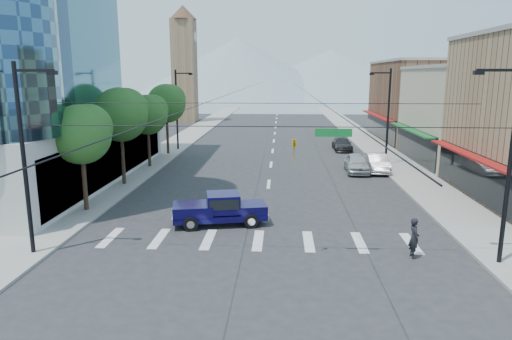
% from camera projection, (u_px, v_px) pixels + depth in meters
% --- Properties ---
extents(ground, '(160.00, 160.00, 0.00)m').
position_uv_depth(ground, '(261.00, 252.00, 22.13)').
color(ground, '#28282B').
rests_on(ground, ground).
extents(sidewalk_left, '(4.00, 120.00, 0.15)m').
position_uv_depth(sidewalk_left, '(186.00, 138.00, 61.86)').
color(sidewalk_left, gray).
rests_on(sidewalk_left, ground).
extents(sidewalk_right, '(4.00, 120.00, 0.15)m').
position_uv_depth(sidewalk_right, '(364.00, 139.00, 60.56)').
color(sidewalk_right, gray).
rests_on(sidewalk_right, ground).
extents(shop_mid, '(12.00, 14.00, 9.00)m').
position_uv_depth(shop_mid, '(481.00, 117.00, 43.59)').
color(shop_mid, tan).
rests_on(shop_mid, ground).
extents(shop_far, '(12.00, 18.00, 10.00)m').
position_uv_depth(shop_far, '(428.00, 102.00, 59.13)').
color(shop_far, brown).
rests_on(shop_far, ground).
extents(clock_tower, '(4.80, 4.80, 20.40)m').
position_uv_depth(clock_tower, '(184.00, 62.00, 81.45)').
color(clock_tower, '#8C6B4C').
rests_on(clock_tower, ground).
extents(mountain_left, '(80.00, 80.00, 22.00)m').
position_uv_depth(mountain_left, '(238.00, 68.00, 167.31)').
color(mountain_left, gray).
rests_on(mountain_left, ground).
extents(mountain_right, '(90.00, 90.00, 18.00)m').
position_uv_depth(mountain_right, '(331.00, 74.00, 175.61)').
color(mountain_right, gray).
rests_on(mountain_right, ground).
extents(tree_near, '(3.65, 3.64, 6.71)m').
position_uv_depth(tree_near, '(83.00, 132.00, 27.67)').
color(tree_near, black).
rests_on(tree_near, ground).
extents(tree_midnear, '(4.09, 4.09, 7.52)m').
position_uv_depth(tree_midnear, '(122.00, 113.00, 34.39)').
color(tree_midnear, black).
rests_on(tree_midnear, ground).
extents(tree_midfar, '(3.65, 3.64, 6.71)m').
position_uv_depth(tree_midfar, '(149.00, 113.00, 41.35)').
color(tree_midfar, black).
rests_on(tree_midfar, ground).
extents(tree_far, '(4.09, 4.09, 7.52)m').
position_uv_depth(tree_far, '(168.00, 102.00, 48.07)').
color(tree_far, black).
rests_on(tree_far, ground).
extents(signal_rig, '(21.80, 0.20, 9.00)m').
position_uv_depth(signal_rig, '(264.00, 162.00, 20.19)').
color(signal_rig, black).
rests_on(signal_rig, ground).
extents(lamp_pole_nw, '(2.00, 0.25, 9.00)m').
position_uv_depth(lamp_pole_nw, '(178.00, 107.00, 51.02)').
color(lamp_pole_nw, black).
rests_on(lamp_pole_nw, ground).
extents(lamp_pole_ne, '(2.00, 0.25, 9.00)m').
position_uv_depth(lamp_pole_ne, '(387.00, 113.00, 42.05)').
color(lamp_pole_ne, black).
rests_on(lamp_pole_ne, ground).
extents(pickup_truck, '(5.64, 2.94, 1.82)m').
position_uv_depth(pickup_truck, '(219.00, 208.00, 25.98)').
color(pickup_truck, '#0B083A').
rests_on(pickup_truck, ground).
extents(pedestrian, '(0.50, 0.73, 1.92)m').
position_uv_depth(pedestrian, '(414.00, 238.00, 21.26)').
color(pedestrian, black).
rests_on(pedestrian, ground).
extents(parked_car_near, '(2.12, 4.89, 1.64)m').
position_uv_depth(parked_car_near, '(357.00, 163.00, 40.01)').
color(parked_car_near, '#B1B2B6').
rests_on(parked_car_near, ground).
extents(parked_car_mid, '(1.73, 4.85, 1.59)m').
position_uv_depth(parked_car_mid, '(377.00, 163.00, 40.23)').
color(parked_car_mid, silver).
rests_on(parked_car_mid, ground).
extents(parked_car_far, '(2.00, 4.90, 1.42)m').
position_uv_depth(parked_car_far, '(342.00, 144.00, 51.83)').
color(parked_car_far, '#28282B').
rests_on(parked_car_far, ground).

